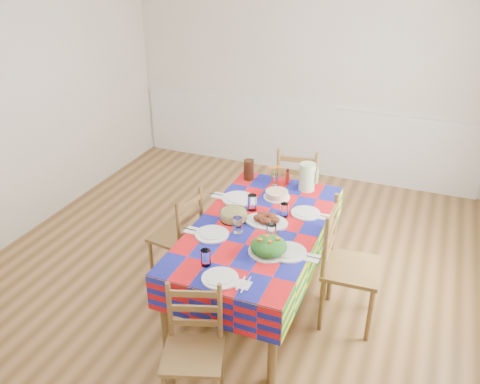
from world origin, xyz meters
name	(u,v)px	position (x,y,z in m)	size (l,w,h in m)	color
room	(222,139)	(0.00, 0.00, 1.35)	(4.58, 5.08, 2.78)	brown
wainscot	(301,136)	(0.00, 2.48, 0.49)	(4.41, 0.06, 0.92)	white
dining_table	(258,233)	(0.40, -0.19, 0.65)	(1.01, 1.87, 0.73)	brown
setting_near_head	(216,271)	(0.35, -0.93, 0.76)	(0.42, 0.28, 0.12)	white
setting_left_near	(221,231)	(0.16, -0.43, 0.76)	(0.49, 0.29, 0.13)	white
setting_left_far	(242,200)	(0.13, 0.11, 0.76)	(0.53, 0.31, 0.14)	white
setting_right_near	(283,245)	(0.68, -0.44, 0.76)	(0.53, 0.30, 0.14)	white
setting_right_far	(299,212)	(0.65, 0.09, 0.75)	(0.47, 0.27, 0.12)	white
meat_platter	(266,220)	(0.44, -0.13, 0.76)	(0.36, 0.26, 0.07)	white
salad_platter	(269,247)	(0.60, -0.53, 0.78)	(0.31, 0.31, 0.13)	white
pasta_bowl	(234,215)	(0.17, -0.18, 0.77)	(0.23, 0.23, 0.08)	white
cake	(277,195)	(0.38, 0.32, 0.76)	(0.24, 0.24, 0.07)	white
serving_utensils	(274,233)	(0.56, -0.27, 0.73)	(0.13, 0.30, 0.01)	black
flower_vase	(274,177)	(0.28, 0.56, 0.81)	(0.13, 0.11, 0.20)	white
hot_sauce	(287,176)	(0.39, 0.62, 0.81)	(0.04, 0.04, 0.16)	#A9180D
green_pitcher	(307,177)	(0.59, 0.58, 0.86)	(0.15, 0.15, 0.26)	#AAD294
tea_pitcher	(249,170)	(0.01, 0.59, 0.83)	(0.10, 0.10, 0.20)	black
name_card	(214,285)	(0.39, -1.06, 0.74)	(0.08, 0.03, 0.02)	white
chair_near	(194,350)	(0.38, -1.37, 0.43)	(0.49, 0.48, 0.88)	brown
chair_far	(298,191)	(0.40, 0.98, 0.49)	(0.48, 0.46, 0.99)	brown
chair_left	(179,237)	(-0.35, -0.20, 0.44)	(0.43, 0.44, 0.90)	brown
chair_right	(346,267)	(1.13, -0.19, 0.51)	(0.46, 0.48, 1.04)	brown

